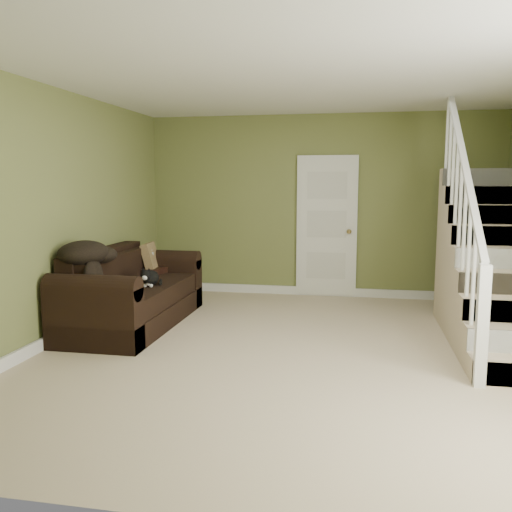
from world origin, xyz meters
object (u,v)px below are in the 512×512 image
at_px(side_table, 148,287).
at_px(cat, 149,278).
at_px(sofa, 131,296).
at_px(banana, 122,292).

xyz_separation_m(side_table, cat, (0.37, -0.85, 0.28)).
bearing_deg(sofa, cat, -13.19).
distance_m(sofa, cat, 0.35).
relative_size(cat, banana, 2.48).
xyz_separation_m(cat, banana, (-0.08, -0.53, -0.06)).
relative_size(side_table, cat, 1.62).
relative_size(sofa, side_table, 2.84).
bearing_deg(cat, banana, -104.62).
distance_m(side_table, cat, 0.97).
relative_size(sofa, banana, 11.38).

